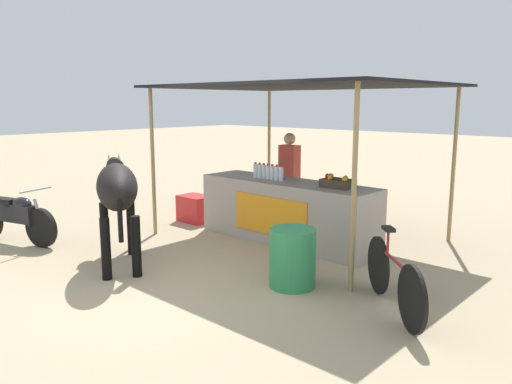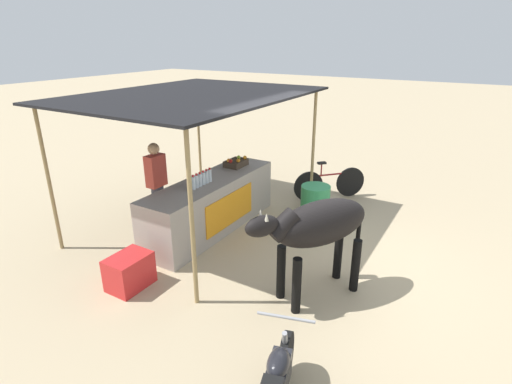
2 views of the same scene
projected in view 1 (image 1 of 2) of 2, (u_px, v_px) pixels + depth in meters
name	position (u px, v px, depth m)	size (l,w,h in m)	color
ground_plane	(176.00, 276.00, 6.30)	(60.00, 60.00, 0.00)	tan
stall_counter	(287.00, 211.00, 7.81)	(3.00, 0.82, 0.96)	#9E9389
stall_awning	(300.00, 91.00, 7.70)	(4.20, 3.20, 2.43)	black
water_bottle_row	(268.00, 172.00, 7.90)	(0.61, 0.07, 0.25)	silver
fruit_crate	(337.00, 182.00, 7.15)	(0.44, 0.32, 0.18)	#3F3326
vendor_behind_counter	(289.00, 179.00, 8.66)	(0.34, 0.22, 1.65)	#383842
cooler_box	(195.00, 209.00, 9.16)	(0.60, 0.44, 0.48)	red
water_barrel	(292.00, 258.00, 5.90)	(0.55, 0.55, 0.71)	#2D8C51
cow	(117.00, 189.00, 6.58)	(1.76, 1.23, 1.44)	black
motorcycle_parked	(14.00, 216.00, 7.74)	(1.75, 0.71, 0.90)	black
bicycle_leaning	(393.00, 279.00, 5.22)	(1.25, 1.16, 0.85)	black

